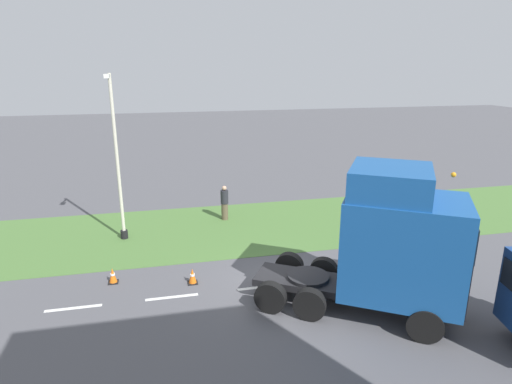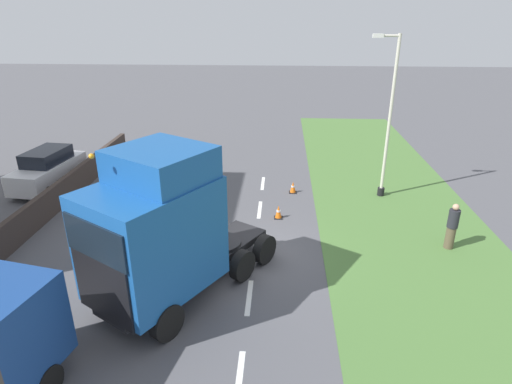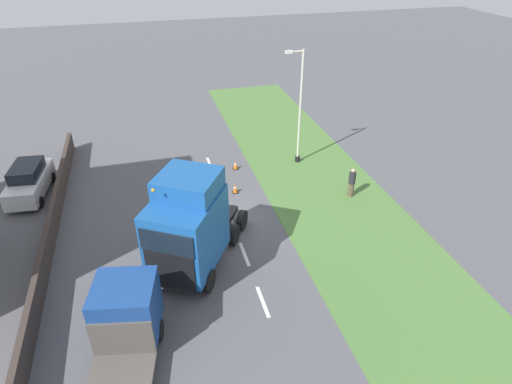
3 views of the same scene
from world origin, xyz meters
name	(u,v)px [view 3 (image 3 of 3)]	position (x,y,z in m)	size (l,w,h in m)	color
ground_plane	(233,224)	(0.00, 0.00, 0.00)	(120.00, 120.00, 0.00)	#515156
grass_verge	(337,208)	(-6.00, 0.00, 0.01)	(7.00, 44.00, 0.01)	#4C7538
lane_markings	(230,217)	(0.00, -0.70, 0.00)	(0.16, 14.60, 0.00)	white
boundary_wall	(48,244)	(9.00, 0.00, 0.60)	(0.25, 24.00, 1.20)	#382D28
lorry_cab	(189,226)	(2.51, 2.88, 2.42)	(5.45, 6.59, 4.97)	black
flatbed_truck	(125,323)	(5.40, 6.70, 1.45)	(3.35, 6.27, 2.75)	navy
parked_car	(29,181)	(10.70, -6.00, 0.95)	(2.18, 4.49, 1.93)	silver
lamp_post	(299,114)	(-5.67, -5.86, 3.41)	(1.28, 0.32, 7.37)	black
pedestrian	(352,183)	(-7.25, -0.96, 0.89)	(0.39, 0.39, 1.81)	brown
traffic_cone_lead	(235,188)	(-0.85, -3.12, 0.28)	(0.36, 0.36, 0.58)	black
traffic_cone_trailing	(236,165)	(-1.52, -5.97, 0.28)	(0.36, 0.36, 0.58)	black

